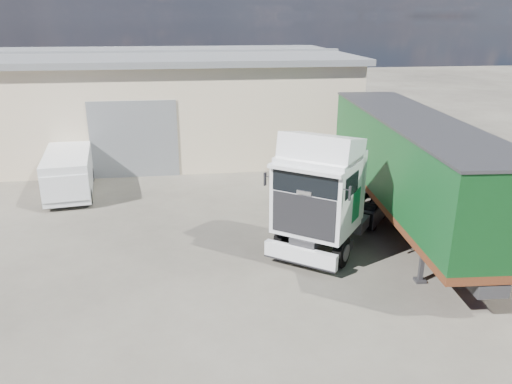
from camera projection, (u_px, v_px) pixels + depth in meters
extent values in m
plane|color=black|center=(177.00, 276.00, 14.61)|extent=(120.00, 120.00, 0.00)
cube|color=#BFAF93|center=(70.00, 105.00, 27.97)|extent=(30.00, 12.00, 5.00)
cube|color=slate|center=(64.00, 56.00, 27.09)|extent=(30.60, 12.60, 0.30)
cube|color=slate|center=(134.00, 140.00, 23.08)|extent=(4.00, 0.08, 3.60)
cube|color=slate|center=(64.00, 52.00, 27.02)|extent=(30.60, 0.40, 0.15)
cube|color=maroon|center=(449.00, 164.00, 21.25)|extent=(0.35, 26.00, 2.50)
cylinder|color=black|center=(312.00, 245.00, 15.50)|extent=(2.34, 2.08, 0.95)
cylinder|color=black|center=(345.00, 212.00, 18.10)|extent=(2.38, 2.11, 0.95)
cylinder|color=black|center=(356.00, 202.00, 19.14)|extent=(2.38, 2.11, 0.95)
cube|color=#2D2D30|center=(336.00, 213.00, 17.17)|extent=(4.19, 5.24, 0.27)
cube|color=silver|center=(300.00, 255.00, 14.79)|extent=(1.97, 1.55, 0.49)
cube|color=silver|center=(317.00, 195.00, 15.24)|extent=(3.04, 3.00, 2.20)
cube|color=black|center=(303.00, 216.00, 14.50)|extent=(1.62, 1.22, 1.26)
cube|color=black|center=(305.00, 184.00, 14.18)|extent=(1.65, 1.24, 0.67)
cube|color=silver|center=(322.00, 148.00, 14.92)|extent=(2.83, 2.73, 1.10)
cube|color=#0B4F2D|center=(289.00, 193.00, 16.13)|extent=(0.41, 0.55, 0.99)
cube|color=#0B4F2D|center=(356.00, 205.00, 15.10)|extent=(0.41, 0.55, 0.99)
cylinder|color=#2D2D30|center=(348.00, 197.00, 18.07)|extent=(1.38, 1.38, 0.11)
cube|color=#2D2D30|center=(422.00, 264.00, 14.13)|extent=(0.32, 0.32, 1.10)
cube|color=#2D2D30|center=(483.00, 262.00, 14.25)|extent=(0.32, 0.32, 1.10)
cylinder|color=black|center=(373.00, 179.00, 21.57)|extent=(2.61, 1.22, 1.06)
cube|color=#2D2D30|center=(407.00, 205.00, 17.65)|extent=(1.58, 12.01, 0.35)
cube|color=#572D13|center=(408.00, 196.00, 17.54)|extent=(3.27, 12.12, 0.24)
cube|color=black|center=(412.00, 157.00, 17.06)|extent=(3.27, 12.12, 2.60)
cube|color=#2D2D30|center=(416.00, 119.00, 16.63)|extent=(3.34, 12.18, 0.08)
cylinder|color=black|center=(68.00, 198.00, 19.95)|extent=(1.88, 0.87, 0.62)
cylinder|color=black|center=(73.00, 176.00, 22.69)|extent=(1.88, 0.87, 0.62)
cube|color=silver|center=(69.00, 172.00, 21.09)|extent=(2.39, 4.55, 1.60)
cube|color=silver|center=(66.00, 186.00, 19.48)|extent=(1.85, 1.09, 1.04)
cube|color=black|center=(64.00, 172.00, 19.48)|extent=(1.64, 0.31, 0.57)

